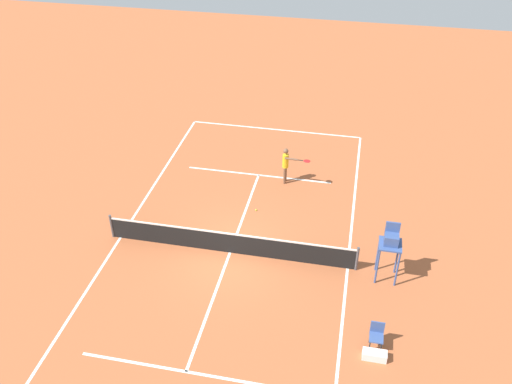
{
  "coord_description": "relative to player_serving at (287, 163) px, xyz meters",
  "views": [
    {
      "loc": [
        -4.24,
        15.64,
        14.1
      ],
      "look_at": [
        -0.39,
        -3.12,
        0.8
      ],
      "focal_mm": 38.38,
      "sensor_mm": 36.0,
      "label": 1
    }
  ],
  "objects": [
    {
      "name": "courtside_chair_near",
      "position": [
        -4.29,
        8.78,
        -0.54
      ],
      "size": [
        0.44,
        0.46,
        0.95
      ],
      "color": "#262626",
      "rests_on": "ground"
    },
    {
      "name": "tennis_ball",
      "position": [
        0.91,
        2.43,
        -1.04
      ],
      "size": [
        0.07,
        0.07,
        0.07
      ],
      "primitive_type": "sphere",
      "color": "#CCE033",
      "rests_on": "ground"
    },
    {
      "name": "tennis_net",
      "position": [
        1.36,
        5.3,
        -0.57
      ],
      "size": [
        9.81,
        0.1,
        1.07
      ],
      "color": "#4C4C51",
      "rests_on": "ground"
    },
    {
      "name": "equipment_bag",
      "position": [
        -4.28,
        9.29,
        -0.92
      ],
      "size": [
        0.76,
        0.32,
        0.3
      ],
      "primitive_type": "cube",
      "color": "white",
      "rests_on": "ground"
    },
    {
      "name": "court_lines",
      "position": [
        1.36,
        5.3,
        -1.07
      ],
      "size": [
        9.21,
        20.68,
        0.01
      ],
      "color": "white",
      "rests_on": "ground"
    },
    {
      "name": "player_serving",
      "position": [
        0.0,
        0.0,
        0.0
      ],
      "size": [
        1.29,
        0.61,
        1.79
      ],
      "rotation": [
        0.0,
        0.0,
        1.52
      ],
      "color": "brown",
      "rests_on": "ground"
    },
    {
      "name": "ground_plane",
      "position": [
        1.36,
        5.3,
        -1.07
      ],
      "size": [
        60.0,
        60.0,
        0.0
      ],
      "primitive_type": "plane",
      "color": "#AD5933"
    },
    {
      "name": "umpire_chair",
      "position": [
        -4.56,
        5.49,
        0.54
      ],
      "size": [
        0.8,
        0.8,
        2.41
      ],
      "color": "#38518C",
      "rests_on": "ground"
    }
  ]
}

